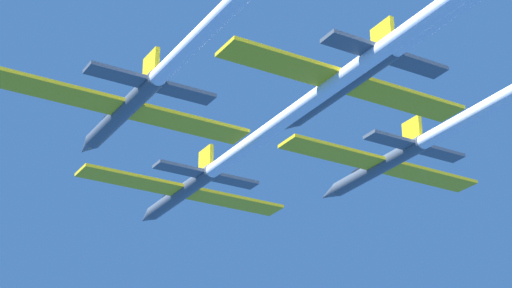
# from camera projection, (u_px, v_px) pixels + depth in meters

# --- Properties ---
(jet_lead) EXTENTS (20.18, 66.47, 3.34)m
(jet_lead) POSITION_uv_depth(u_px,v_px,m) (292.00, 114.00, 69.93)
(jet_lead) COLOR #4C5660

